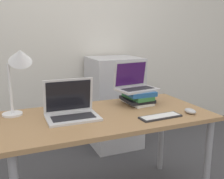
# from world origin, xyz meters

# --- Properties ---
(wall_back) EXTENTS (8.00, 0.05, 2.70)m
(wall_back) POSITION_xyz_m (0.00, 1.72, 1.35)
(wall_back) COLOR silver
(wall_back) RESTS_ON ground_plane
(desk) EXTENTS (1.47, 0.74, 0.74)m
(desk) POSITION_xyz_m (0.00, 0.37, 0.66)
(desk) COLOR #9E754C
(desk) RESTS_ON ground_plane
(laptop_left) EXTENTS (0.36, 0.26, 0.26)m
(laptop_left) POSITION_xyz_m (-0.26, 0.40, 0.80)
(laptop_left) COLOR silver
(laptop_left) RESTS_ON desk
(book_stack) EXTENTS (0.22, 0.29, 0.12)m
(book_stack) POSITION_xyz_m (0.33, 0.54, 0.80)
(book_stack) COLOR white
(book_stack) RESTS_ON desk
(laptop_on_books) EXTENTS (0.35, 0.26, 0.23)m
(laptop_on_books) POSITION_xyz_m (0.31, 0.56, 0.91)
(laptop_on_books) COLOR #B2B2B7
(laptop_on_books) RESTS_ON book_stack
(wireless_keyboard) EXTENTS (0.31, 0.11, 0.01)m
(wireless_keyboard) POSITION_xyz_m (0.31, 0.16, 0.75)
(wireless_keyboard) COLOR #28282D
(wireless_keyboard) RESTS_ON desk
(mouse) EXTENTS (0.07, 0.10, 0.04)m
(mouse) POSITION_xyz_m (0.56, 0.15, 0.76)
(mouse) COLOR #B2B2B7
(mouse) RESTS_ON desk
(desk_lamp) EXTENTS (0.23, 0.20, 0.51)m
(desk_lamp) POSITION_xyz_m (-0.57, 0.58, 1.12)
(desk_lamp) COLOR white
(desk_lamp) RESTS_ON desk
(mini_fridge) EXTENTS (0.55, 0.55, 1.04)m
(mini_fridge) POSITION_xyz_m (0.48, 1.39, 0.52)
(mini_fridge) COLOR silver
(mini_fridge) RESTS_ON ground_plane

